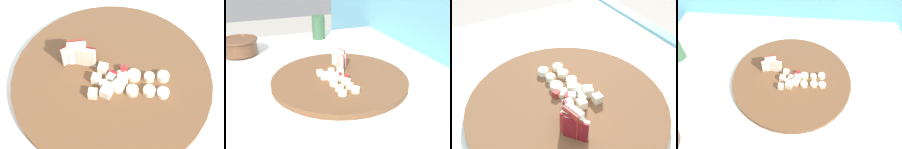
# 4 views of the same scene
# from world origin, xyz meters

# --- Properties ---
(tile_backsplash) EXTENTS (2.40, 0.04, 1.31)m
(tile_backsplash) POSITION_xyz_m (0.00, 0.45, 0.65)
(tile_backsplash) COLOR #5BA3C1
(tile_backsplash) RESTS_ON ground
(cutting_board) EXTENTS (0.44, 0.44, 0.02)m
(cutting_board) POSITION_xyz_m (0.05, 0.01, 0.93)
(cutting_board) COLOR brown
(cutting_board) RESTS_ON tiled_countertop
(apple_wedge_fan) EXTENTS (0.08, 0.04, 0.06)m
(apple_wedge_fan) POSITION_xyz_m (-0.03, 0.04, 0.97)
(apple_wedge_fan) COLOR maroon
(apple_wedge_fan) RESTS_ON cutting_board
(apple_dice_pile) EXTENTS (0.08, 0.09, 0.02)m
(apple_dice_pile) POSITION_xyz_m (0.04, -0.01, 0.95)
(apple_dice_pile) COLOR #A32323
(apple_dice_pile) RESTS_ON cutting_board
(banana_slice_rows) EXTENTS (0.12, 0.07, 0.02)m
(banana_slice_rows) POSITION_xyz_m (0.11, -0.00, 0.95)
(banana_slice_rows) COLOR #F4EAC6
(banana_slice_rows) RESTS_ON cutting_board
(ceramic_bowl) EXTENTS (0.15, 0.15, 0.07)m
(ceramic_bowl) POSITION_xyz_m (-0.33, -0.28, 0.96)
(ceramic_bowl) COLOR brown
(ceramic_bowl) RESTS_ON tiled_countertop
(small_jar) EXTENTS (0.06, 0.06, 0.11)m
(small_jar) POSITION_xyz_m (-0.43, 0.09, 0.98)
(small_jar) COLOR #335638
(small_jar) RESTS_ON tiled_countertop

